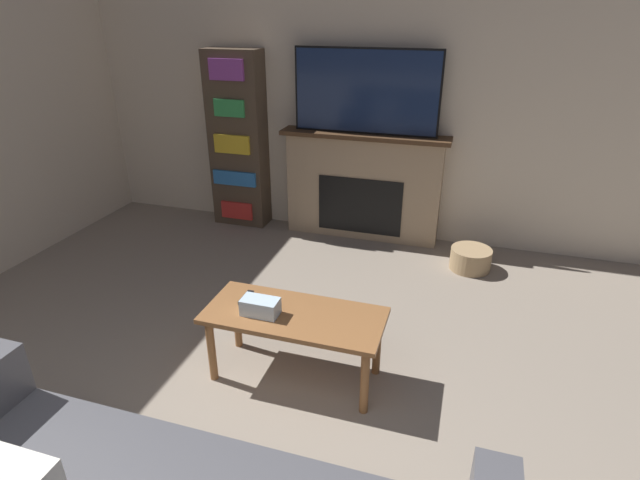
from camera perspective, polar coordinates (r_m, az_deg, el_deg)
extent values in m
cube|color=beige|center=(4.81, 7.06, 15.91)|extent=(6.85, 0.06, 2.70)
cube|color=tan|center=(4.90, 4.91, 5.93)|extent=(1.49, 0.22, 1.00)
cube|color=black|center=(4.85, 4.54, 3.89)|extent=(0.82, 0.01, 0.55)
cube|color=#4C331E|center=(4.74, 5.08, 11.80)|extent=(1.59, 0.28, 0.04)
cube|color=black|center=(4.66, 5.28, 16.52)|extent=(1.33, 0.03, 0.75)
cube|color=#19284C|center=(4.65, 5.23, 16.50)|extent=(1.29, 0.01, 0.71)
cube|color=brown|center=(2.99, -2.97, -8.61)|extent=(1.07, 0.47, 0.03)
cylinder|color=brown|center=(3.17, -12.29, -12.17)|extent=(0.05, 0.05, 0.43)
cylinder|color=brown|center=(2.89, 5.13, -15.81)|extent=(0.05, 0.05, 0.43)
cylinder|color=brown|center=(3.42, -9.47, -8.84)|extent=(0.05, 0.05, 0.43)
cylinder|color=brown|center=(3.16, 6.55, -11.77)|extent=(0.05, 0.05, 0.43)
cube|color=silver|center=(2.97, -6.84, -7.57)|extent=(0.22, 0.12, 0.10)
cube|color=black|center=(3.14, -8.45, -6.54)|extent=(0.04, 0.15, 0.02)
cube|color=#4C3D2D|center=(5.19, -9.32, 11.12)|extent=(0.56, 0.26, 1.75)
cube|color=red|center=(5.28, -9.48, 3.35)|extent=(0.34, 0.03, 0.18)
cube|color=#2D70B7|center=(5.17, -9.76, 6.96)|extent=(0.46, 0.03, 0.14)
cube|color=gold|center=(5.07, -10.05, 10.72)|extent=(0.37, 0.03, 0.18)
cube|color=green|center=(5.00, -10.35, 14.61)|extent=(0.31, 0.03, 0.16)
cube|color=purple|center=(4.95, -10.68, 18.59)|extent=(0.35, 0.03, 0.19)
cylinder|color=tan|center=(4.58, 16.82, -2.08)|extent=(0.35, 0.35, 0.19)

